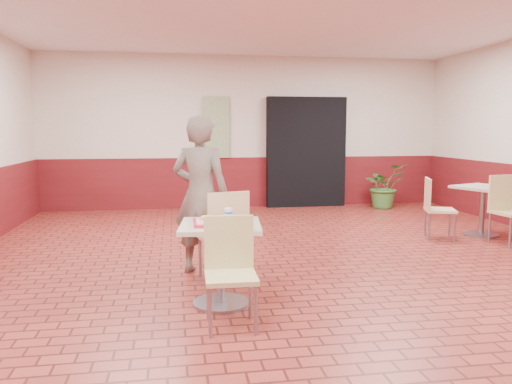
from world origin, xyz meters
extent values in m
cube|color=maroon|center=(0.00, 0.00, 0.00)|extent=(8.00, 10.00, 0.01)
cube|color=beige|center=(0.00, 5.00, 1.50)|extent=(8.00, 0.01, 3.00)
cube|color=#591114|center=(0.00, 4.98, 0.50)|extent=(8.00, 0.04, 1.00)
cube|color=black|center=(1.20, 4.88, 1.10)|extent=(1.60, 0.22, 2.20)
cube|color=gray|center=(-0.60, 4.94, 1.60)|extent=(0.50, 0.03, 1.20)
cube|color=#BAB595|center=(-1.04, -0.59, 0.72)|extent=(0.70, 0.70, 0.04)
cylinder|color=gray|center=(-1.04, -0.59, 0.35)|extent=(0.08, 0.08, 0.70)
cylinder|color=gray|center=(-1.04, -0.59, 0.01)|extent=(0.51, 0.51, 0.03)
cube|color=#CDC07B|center=(-1.01, -1.13, 0.41)|extent=(0.41, 0.41, 0.04)
cube|color=#CDC07B|center=(-1.00, -0.95, 0.65)|extent=(0.40, 0.04, 0.44)
cylinder|color=gray|center=(-1.19, -1.30, 0.20)|extent=(0.03, 0.03, 0.39)
cylinder|color=gray|center=(-0.84, -1.31, 0.20)|extent=(0.03, 0.03, 0.39)
cylinder|color=gray|center=(-1.18, -0.95, 0.20)|extent=(0.03, 0.03, 0.39)
cylinder|color=gray|center=(-0.83, -0.96, 0.20)|extent=(0.03, 0.03, 0.39)
cube|color=#E4C488|center=(-0.95, 0.16, 0.45)|extent=(0.53, 0.53, 0.04)
cube|color=#E4C488|center=(-0.91, -0.03, 0.71)|extent=(0.43, 0.13, 0.48)
cylinder|color=gray|center=(-0.81, 0.39, 0.21)|extent=(0.03, 0.03, 0.43)
cylinder|color=gray|center=(-1.18, 0.30, 0.21)|extent=(0.03, 0.03, 0.43)
cylinder|color=gray|center=(-0.73, 0.02, 0.21)|extent=(0.03, 0.03, 0.43)
cylinder|color=gray|center=(-1.09, -0.06, 0.21)|extent=(0.03, 0.03, 0.43)
imported|color=#6B5F53|center=(-1.16, 0.45, 0.86)|extent=(0.74, 0.63, 1.72)
cube|color=red|center=(-1.04, -0.59, 0.75)|extent=(0.48, 0.37, 0.03)
cube|color=#E18585|center=(-1.04, -0.59, 0.77)|extent=(0.42, 0.32, 0.00)
torus|color=gold|center=(-1.16, -0.52, 0.78)|extent=(0.13, 0.13, 0.03)
ellipsoid|color=gold|center=(-0.96, -0.67, 0.79)|extent=(0.13, 0.08, 0.03)
cube|color=beige|center=(-0.96, -0.67, 0.81)|extent=(0.12, 0.06, 0.01)
ellipsoid|color=#CA701C|center=(-1.01, -0.66, 0.78)|extent=(0.03, 0.03, 0.02)
cylinder|color=silver|center=(-0.96, -0.49, 0.82)|extent=(0.07, 0.07, 0.09)
cylinder|color=blue|center=(-0.96, -0.49, 0.82)|extent=(0.07, 0.07, 0.02)
cube|color=#B7A393|center=(3.04, 1.71, 0.71)|extent=(0.69, 0.69, 0.04)
cylinder|color=gray|center=(3.04, 1.71, 0.35)|extent=(0.08, 0.08, 0.69)
cylinder|color=gray|center=(3.04, 1.71, 0.01)|extent=(0.50, 0.50, 0.03)
cube|color=#E5BE89|center=(2.32, 1.63, 0.41)|extent=(0.51, 0.51, 0.04)
cube|color=#E5BE89|center=(2.15, 1.68, 0.65)|extent=(0.16, 0.39, 0.44)
cylinder|color=gray|center=(2.43, 1.41, 0.20)|extent=(0.03, 0.03, 0.39)
cylinder|color=gray|center=(2.54, 1.73, 0.20)|extent=(0.03, 0.03, 0.39)
cylinder|color=gray|center=(2.10, 1.52, 0.20)|extent=(0.03, 0.03, 0.39)
cylinder|color=gray|center=(2.21, 1.84, 0.20)|extent=(0.03, 0.03, 0.39)
cube|color=#D2C37E|center=(3.05, 1.08, 0.44)|extent=(0.49, 0.49, 0.04)
cube|color=#D2C37E|center=(3.03, 1.27, 0.70)|extent=(0.43, 0.09, 0.48)
cylinder|color=gray|center=(2.89, 0.87, 0.21)|extent=(0.03, 0.03, 0.42)
cylinder|color=gray|center=(2.84, 1.24, 0.21)|extent=(0.03, 0.03, 0.42)
cylinder|color=gray|center=(3.21, 1.29, 0.21)|extent=(0.03, 0.03, 0.42)
imported|color=#3B732E|center=(2.68, 4.40, 0.44)|extent=(0.97, 0.91, 0.88)
camera|label=1|loc=(-1.43, -4.91, 1.57)|focal=35.00mm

